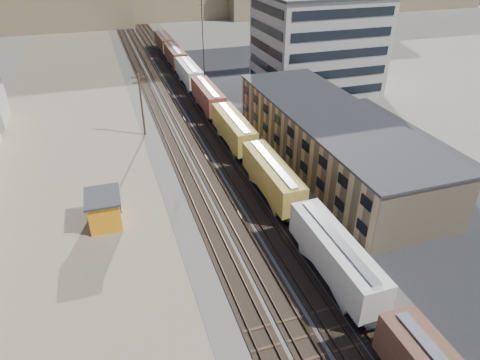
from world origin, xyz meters
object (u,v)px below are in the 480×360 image
object	(u,v)px
freight_train	(220,111)
maintenance_shed	(104,209)
utility_pole_north	(141,104)
parked_car_blue	(319,90)

from	to	relation	value
freight_train	maintenance_shed	distance (m)	29.56
freight_train	maintenance_shed	size ratio (longest dim) A/B	24.22
freight_train	utility_pole_north	size ratio (longest dim) A/B	11.97
utility_pole_north	maintenance_shed	bearing A→B (deg)	-107.79
freight_train	utility_pole_north	bearing A→B (deg)	177.21
freight_train	maintenance_shed	xyz separation A→B (m)	(-19.59, -22.12, -0.96)
freight_train	parked_car_blue	distance (m)	25.16
maintenance_shed	freight_train	bearing A→B (deg)	48.47
freight_train	utility_pole_north	world-z (taller)	utility_pole_north
utility_pole_north	parked_car_blue	xyz separation A→B (m)	(35.51, 8.92, -4.44)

